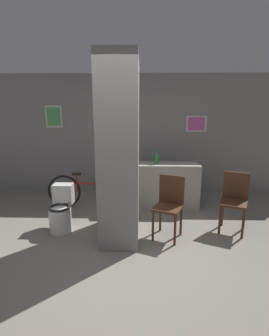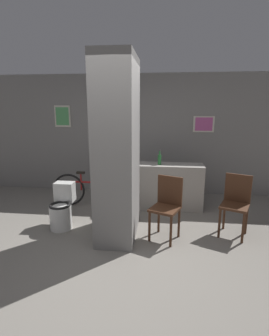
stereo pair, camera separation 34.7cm
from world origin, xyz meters
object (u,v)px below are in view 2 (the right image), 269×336
at_px(bicycle, 94,190).
at_px(bottle_tall, 160,159).
at_px(chair_near_pillar, 167,204).
at_px(chair_by_doorway, 236,202).
at_px(toilet, 62,209).

relative_size(bicycle, bottle_tall, 5.96).
xyz_separation_m(chair_near_pillar, chair_by_doorway, (1.03, 0.22, 0.00)).
height_order(toilet, chair_by_doorway, chair_by_doorway).
bearing_deg(chair_near_pillar, chair_by_doorway, 34.89).
relative_size(chair_by_doorway, bottle_tall, 3.34).
relative_size(toilet, bicycle, 0.43).
distance_m(chair_by_doorway, bottle_tall, 1.57).
xyz_separation_m(toilet, bottle_tall, (1.54, 1.00, 0.66)).
height_order(chair_near_pillar, bicycle, chair_near_pillar).
height_order(chair_by_doorway, bottle_tall, bottle_tall).
height_order(toilet, chair_near_pillar, chair_near_pillar).
bearing_deg(chair_near_pillar, bicycle, 164.23).
xyz_separation_m(chair_by_doorway, bicycle, (-2.43, 0.88, -0.19)).
distance_m(chair_near_pillar, chair_by_doorway, 1.06).
bearing_deg(toilet, bottle_tall, 33.04).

